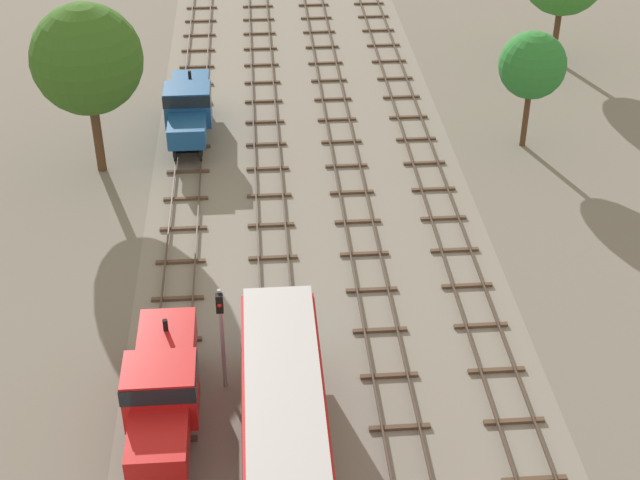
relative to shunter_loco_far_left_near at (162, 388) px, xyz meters
name	(u,v)px	position (x,y,z in m)	size (l,w,h in m)	color
ground_plane	(307,164)	(6.73, 20.74, -2.01)	(480.00, 480.00, 0.00)	slate
ballast_bed	(307,164)	(6.73, 20.74, -2.01)	(17.45, 176.00, 0.01)	gray
track_far_left	(189,158)	(0.00, 21.74, -1.87)	(2.40, 126.00, 0.29)	#47382D
track_left	(267,155)	(4.48, 21.74, -1.87)	(2.40, 126.00, 0.29)	#47382D
track_centre_left	(344,152)	(8.97, 21.74, -1.87)	(2.40, 126.00, 0.29)	#47382D
track_centre	(420,150)	(13.45, 21.74, -1.87)	(2.40, 126.00, 0.29)	#47382D
shunter_loco_far_left_near	(162,388)	(0.00, 0.00, 0.00)	(2.74, 8.46, 3.10)	red
shunter_loco_far_left_mid	(189,106)	(0.00, 24.74, 0.00)	(2.74, 8.46, 3.10)	#194C8C
signal_post_near	(221,327)	(2.24, 2.17, 1.08)	(0.28, 0.47, 4.82)	gray
lineside_tree_0	(87,59)	(-4.87, 20.96, 4.64)	(5.98, 5.98, 9.66)	#4C331E
lineside_tree_2	(532,66)	(19.64, 22.11, 3.04)	(3.85, 3.85, 7.00)	#4C331E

